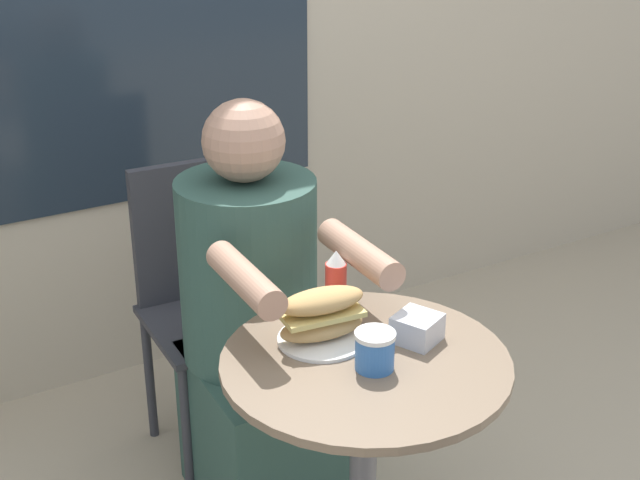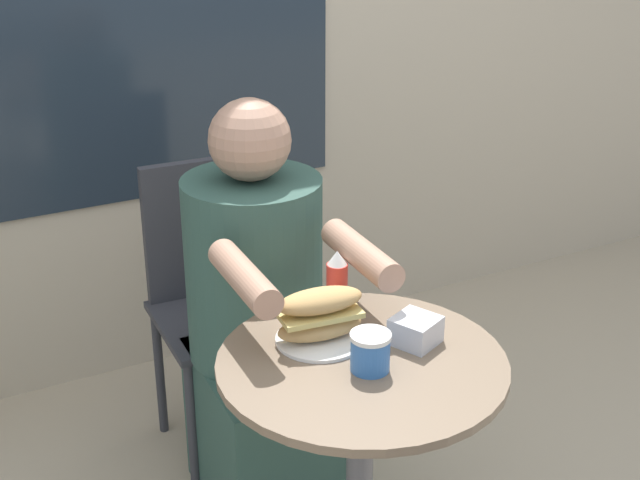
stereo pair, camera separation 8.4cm
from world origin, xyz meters
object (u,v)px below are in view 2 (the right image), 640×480
(sandwich_on_plate, at_px, (320,318))
(drink_cup, at_px, (370,352))
(diner_chair, at_px, (214,281))
(seated_diner, at_px, (261,344))
(condiment_bottle, at_px, (337,282))
(cafe_table, at_px, (360,438))

(sandwich_on_plate, relative_size, drink_cup, 2.36)
(diner_chair, distance_m, drink_cup, 0.91)
(seated_diner, distance_m, sandwich_on_plate, 0.47)
(diner_chair, height_order, sandwich_on_plate, diner_chair)
(diner_chair, relative_size, condiment_bottle, 5.81)
(cafe_table, bearing_deg, sandwich_on_plate, 110.14)
(sandwich_on_plate, xyz_separation_m, drink_cup, (0.04, -0.15, -0.01))
(diner_chair, distance_m, condiment_bottle, 0.68)
(seated_diner, bearing_deg, cafe_table, 94.03)
(diner_chair, height_order, seated_diner, seated_diner)
(cafe_table, height_order, condiment_bottle, condiment_bottle)
(cafe_table, distance_m, drink_cup, 0.24)
(drink_cup, bearing_deg, cafe_table, 82.67)
(diner_chair, xyz_separation_m, seated_diner, (-0.01, -0.35, -0.03))
(seated_diner, relative_size, condiment_bottle, 7.62)
(condiment_bottle, bearing_deg, drink_cup, -104.15)
(condiment_bottle, bearing_deg, seated_diner, 104.00)
(cafe_table, relative_size, condiment_bottle, 4.72)
(seated_diner, bearing_deg, condiment_bottle, 106.85)
(diner_chair, xyz_separation_m, condiment_bottle, (0.06, -0.63, 0.26))
(cafe_table, distance_m, condiment_bottle, 0.35)
(cafe_table, xyz_separation_m, drink_cup, (-0.01, -0.04, 0.24))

